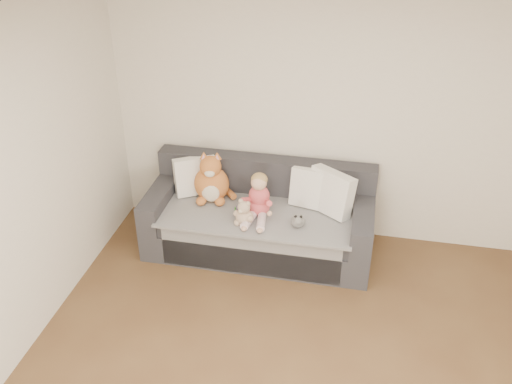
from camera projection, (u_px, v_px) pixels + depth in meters
room_shell at (317, 243)px, 3.65m from camera, size 5.00×5.00×5.00m
sofa at (260, 220)px, 5.66m from camera, size 2.20×0.94×0.85m
cushion_left at (195, 176)px, 5.72m from camera, size 0.45×0.37×0.40m
cushion_right_back at (312, 189)px, 5.50m from camera, size 0.45×0.27×0.40m
cushion_right_front at (331, 192)px, 5.40m from camera, size 0.49×0.42×0.43m
toddler at (258, 199)px, 5.34m from camera, size 0.31×0.44×0.44m
plush_cat at (212, 182)px, 5.61m from camera, size 0.43×0.39×0.53m
teddy_bear at (244, 215)px, 5.25m from camera, size 0.20×0.17×0.27m
plush_cow at (298, 221)px, 5.24m from camera, size 0.13×0.19×0.16m
sippy_cup at (240, 209)px, 5.42m from camera, size 0.11×0.08×0.12m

